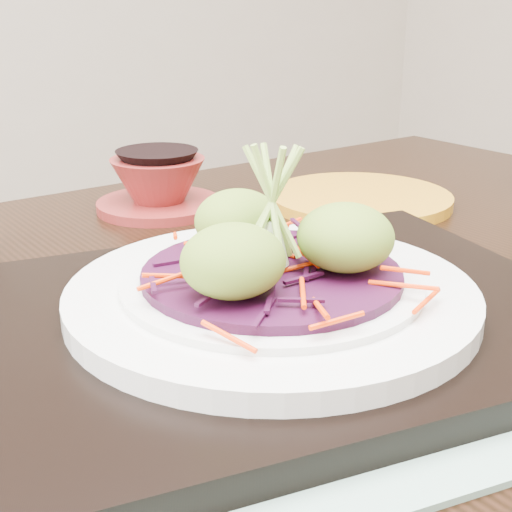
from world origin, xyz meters
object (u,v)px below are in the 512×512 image
dining_table (261,446)px  white_plate (271,293)px  yellow_plate (360,199)px  terracotta_bowl_set (159,187)px  serving_tray (271,318)px

dining_table → white_plate: white_plate is taller
yellow_plate → white_plate: bearing=-139.3°
white_plate → terracotta_bowl_set: terracotta_bowl_set is taller
dining_table → terracotta_bowl_set: bearing=74.6°
dining_table → terracotta_bowl_set: size_ratio=8.53×
serving_tray → terracotta_bowl_set: (0.06, 0.33, 0.01)m
dining_table → yellow_plate: (0.26, 0.20, 0.11)m
dining_table → yellow_plate: bearing=33.4°
dining_table → terracotta_bowl_set: (0.06, 0.30, 0.13)m
serving_tray → yellow_plate: serving_tray is taller
white_plate → yellow_plate: size_ratio=1.34×
white_plate → yellow_plate: 0.35m
dining_table → yellow_plate: 0.35m
dining_table → serving_tray: size_ratio=3.19×
serving_tray → yellow_plate: 0.35m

